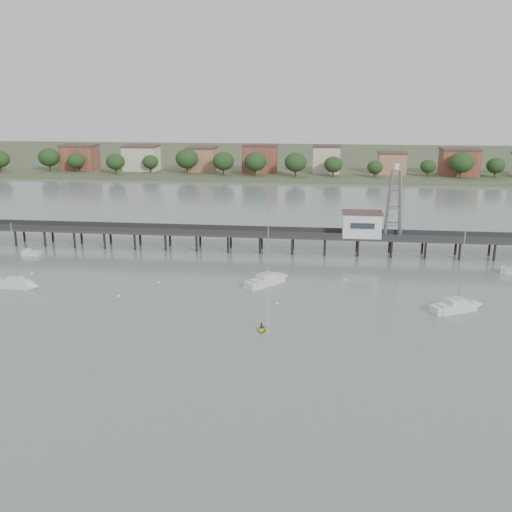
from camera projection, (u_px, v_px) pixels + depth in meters
The scene contains 12 objects.
ground_plane at pixel (179, 382), 68.02m from camera, with size 500.00×500.00×0.00m, color slate.
pier at pixel (245, 234), 124.32m from camera, with size 150.00×5.00×5.50m.
pier_building at pixel (362, 224), 120.78m from camera, with size 8.40×5.40×5.30m.
lattice_tower at pixel (394, 204), 118.86m from camera, with size 3.20×3.20×15.50m.
sailboat_d at pixel (463, 306), 90.75m from camera, with size 8.99×6.35×14.49m.
sailboat_c at pixel (272, 279), 103.89m from camera, with size 8.09×8.83×15.25m.
sailboat_a at pixel (22, 284), 101.04m from camera, with size 7.61×2.81×12.38m.
white_tender at pixel (31, 253), 121.69m from camera, with size 3.85×1.75×1.47m.
yellow_dinghy at pixel (261, 331), 82.92m from camera, with size 1.73×0.50×2.42m, color yellow.
dinghy_occupant at pixel (261, 331), 82.92m from camera, with size 0.38×1.05×0.25m, color black.
mooring_buoys at pixel (184, 286), 101.80m from camera, with size 60.14×14.19×0.39m.
far_shore at pixel (291, 159), 296.68m from camera, with size 500.00×170.00×10.40m.
Camera 1 is at (16.21, -59.85, 33.10)m, focal length 40.00 mm.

